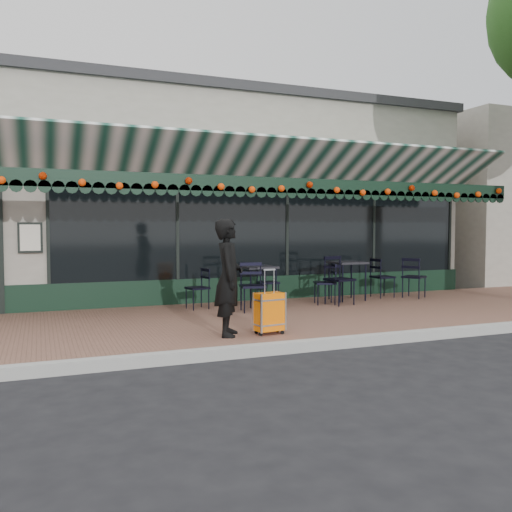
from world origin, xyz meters
name	(u,v)px	position (x,y,z in m)	size (l,w,h in m)	color
ground	(317,349)	(0.00, 0.00, 0.00)	(80.00, 80.00, 0.00)	black
sidewalk	(262,320)	(0.00, 2.00, 0.07)	(18.00, 4.00, 0.15)	brown
curb	(320,344)	(0.00, -0.08, 0.07)	(18.00, 0.16, 0.15)	#9E9E99
restaurant_building	(180,206)	(0.00, 7.84, 2.27)	(12.00, 9.60, 4.50)	gray
woman	(229,278)	(-1.08, 0.61, 0.98)	(0.60, 0.40, 1.65)	black
suitcase	(269,313)	(-0.50, 0.50, 0.46)	(0.44, 0.29, 0.93)	orange
cafe_table_a	(347,265)	(2.47, 3.26, 0.88)	(0.66, 0.66, 0.82)	black
cafe_table_b	(258,270)	(0.42, 3.20, 0.85)	(0.63, 0.63, 0.78)	black
chair_a_left	(325,283)	(1.73, 2.89, 0.57)	(0.42, 0.42, 0.83)	black
chair_a_right	(383,277)	(3.44, 3.36, 0.59)	(0.44, 0.44, 0.87)	black
chair_a_front	(340,280)	(1.97, 2.72, 0.64)	(0.49, 0.49, 0.98)	black
chair_a_extra	(414,277)	(4.03, 3.05, 0.60)	(0.45, 0.45, 0.89)	black
chair_b_left	(197,288)	(-0.80, 3.22, 0.54)	(0.39, 0.39, 0.77)	black
chair_b_right	(268,283)	(0.76, 3.51, 0.55)	(0.40, 0.40, 0.81)	black
chair_b_front	(253,287)	(0.04, 2.54, 0.60)	(0.45, 0.45, 0.91)	black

